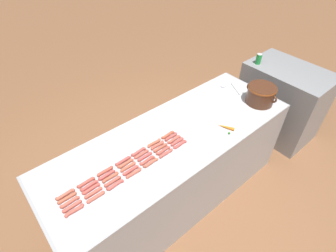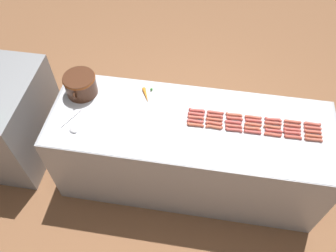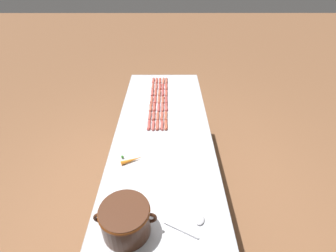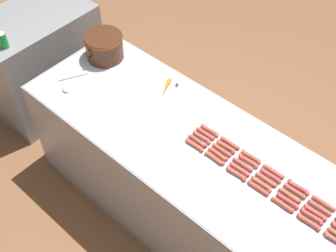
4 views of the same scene
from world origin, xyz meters
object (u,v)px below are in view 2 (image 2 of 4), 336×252
(hot_dog_0, at_px, (314,140))
(hot_dog_22, at_px, (292,126))
(hot_dog_21, at_px, (313,128))
(hot_dog_26, at_px, (215,116))
(bean_pot, at_px, (80,84))
(hot_dog_7, at_px, (313,136))
(hot_dog_18, at_px, (233,122))
(hot_dog_24, at_px, (253,121))
(hot_dog_6, at_px, (195,125))
(hot_dog_17, at_px, (253,125))
(hot_dog_29, at_px, (293,122))
(hot_dog_4, at_px, (234,130))
(hot_dog_8, at_px, (292,133))
(serving_spoon, at_px, (72,126))
(hot_dog_23, at_px, (273,123))
(hot_dog_5, at_px, (214,127))
(hot_dog_2, at_px, (273,135))
(carrot, at_px, (146,95))
(hot_dog_9, at_px, (274,131))
(hot_dog_12, at_px, (214,123))
(hot_dog_15, at_px, (292,130))
(hot_dog_20, at_px, (196,117))
(hot_dog_13, at_px, (195,121))
(hot_dog_3, at_px, (253,132))
(hot_dog_11, at_px, (234,126))
(hot_dog_31, at_px, (253,117))
(hot_dog_28, at_px, (312,124))
(hot_dog_27, at_px, (196,114))
(hot_dog_30, at_px, (273,119))
(hot_dog_14, at_px, (313,132))
(hot_dog_33, at_px, (215,112))
(hot_dog_1, at_px, (293,137))
(back_cabinet, at_px, (11,120))
(hot_dog_25, at_px, (234,118))

(hot_dog_0, relative_size, hot_dog_22, 1.00)
(hot_dog_21, height_order, hot_dog_22, same)
(hot_dog_26, height_order, bean_pot, bean_pot)
(hot_dog_7, distance_m, hot_dog_22, 0.18)
(hot_dog_18, xyz_separation_m, hot_dog_24, (0.04, -0.17, 0.00))
(hot_dog_6, distance_m, hot_dog_17, 0.48)
(hot_dog_18, xyz_separation_m, hot_dog_29, (0.08, -0.49, 0.00))
(hot_dog_4, xyz_separation_m, hot_dog_29, (0.16, -0.48, 0.00))
(hot_dog_8, height_order, serving_spoon, hot_dog_8)
(hot_dog_23, bearing_deg, hot_dog_21, -89.92)
(hot_dog_5, bearing_deg, hot_dog_23, -76.16)
(hot_dog_2, xyz_separation_m, carrot, (0.26, 1.09, 0.00))
(hot_dog_9, relative_size, hot_dog_21, 1.00)
(hot_dog_12, distance_m, hot_dog_15, 0.64)
(hot_dog_5, relative_size, hot_dog_20, 1.00)
(hot_dog_2, bearing_deg, hot_dog_24, 52.29)
(hot_dog_8, bearing_deg, hot_dog_17, 83.48)
(hot_dog_2, bearing_deg, hot_dog_15, -64.37)
(hot_dog_13, xyz_separation_m, hot_dog_18, (0.04, -0.31, 0.00))
(hot_dog_4, relative_size, hot_dog_8, 1.00)
(hot_dog_3, height_order, hot_dog_20, same)
(hot_dog_11, bearing_deg, hot_dog_0, -93.30)
(hot_dog_17, xyz_separation_m, hot_dog_31, (0.08, -0.00, 0.00))
(hot_dog_24, distance_m, hot_dog_28, 0.48)
(hot_dog_27, bearing_deg, hot_dog_15, -92.97)
(hot_dog_0, xyz_separation_m, hot_dog_23, (0.12, 0.32, 0.00))
(hot_dog_23, xyz_separation_m, hot_dog_31, (0.04, 0.16, 0.00))
(hot_dog_3, height_order, hot_dog_18, same)
(hot_dog_0, distance_m, hot_dog_29, 0.22)
(hot_dog_21, distance_m, hot_dog_27, 0.96)
(hot_dog_4, relative_size, hot_dog_5, 1.00)
(hot_dog_2, relative_size, hot_dog_30, 1.00)
(hot_dog_14, relative_size, hot_dog_23, 1.00)
(hot_dog_26, bearing_deg, carrot, 76.98)
(hot_dog_23, xyz_separation_m, hot_dog_33, (0.04, 0.48, 0.00))
(hot_dog_23, distance_m, hot_dog_30, 0.04)
(hot_dog_1, height_order, hot_dog_29, same)
(back_cabinet, relative_size, hot_dog_24, 6.78)
(hot_dog_22, relative_size, hot_dog_24, 1.00)
(hot_dog_11, xyz_separation_m, hot_dog_30, (0.12, -0.32, 0.00))
(hot_dog_0, distance_m, hot_dog_1, 0.16)
(hot_dog_11, height_order, hot_dog_14, same)
(hot_dog_29, bearing_deg, hot_dog_23, 103.78)
(hot_dog_20, bearing_deg, hot_dog_0, -94.73)
(hot_dog_1, xyz_separation_m, hot_dog_26, (0.12, 0.64, 0.00))
(hot_dog_20, bearing_deg, hot_dog_28, -85.18)
(hot_dog_1, height_order, hot_dog_25, same)
(hot_dog_27, bearing_deg, bean_pot, 84.32)
(hot_dog_17, relative_size, bean_pot, 0.41)
(hot_dog_22, relative_size, hot_dog_23, 1.00)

